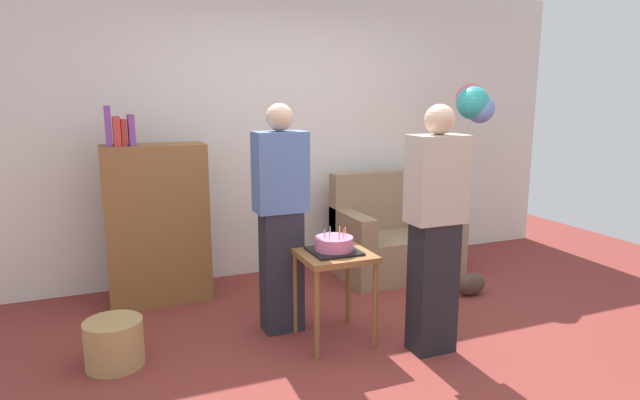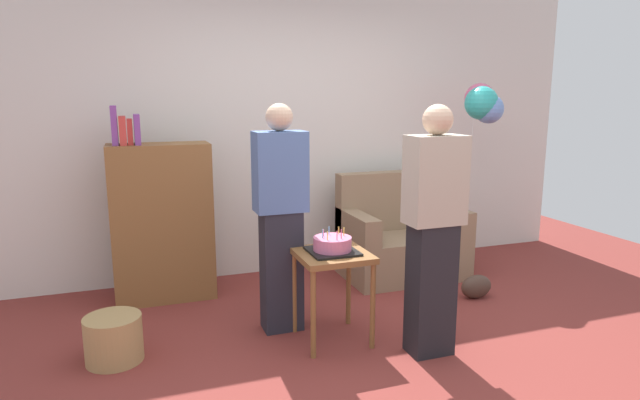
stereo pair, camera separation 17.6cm
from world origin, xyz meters
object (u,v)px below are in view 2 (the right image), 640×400
object	(u,v)px
couch	(400,239)
balloon_bunch	(483,103)
handbag	(476,286)
wicker_basket	(114,339)
person_blowing_candles	(281,218)
person_holding_cake	(433,231)
bookshelf	(162,221)
side_table	(332,266)
birthday_cake	(332,245)

from	to	relation	value
couch	balloon_bunch	world-z (taller)	balloon_bunch
handbag	balloon_bunch	size ratio (longest dim) A/B	0.16
wicker_basket	handbag	size ratio (longest dim) A/B	1.29
person_blowing_candles	handbag	xyz separation A→B (m)	(1.70, 0.03, -0.73)
couch	person_holding_cake	world-z (taller)	person_holding_cake
bookshelf	person_holding_cake	bearing A→B (deg)	-45.42
side_table	birthday_cake	bearing A→B (deg)	-25.60
wicker_basket	person_blowing_candles	bearing A→B (deg)	5.79
couch	birthday_cake	xyz separation A→B (m)	(-1.11, -1.10, 0.34)
person_blowing_candles	wicker_basket	bearing A→B (deg)	-155.36
wicker_basket	balloon_bunch	bearing A→B (deg)	13.11
person_blowing_candles	balloon_bunch	world-z (taller)	balloon_bunch
birthday_cake	wicker_basket	bearing A→B (deg)	172.70
handbag	balloon_bunch	distance (m)	1.68
birthday_cake	person_blowing_candles	xyz separation A→B (m)	(-0.28, 0.30, 0.15)
handbag	person_holding_cake	bearing A→B (deg)	-141.04
couch	wicker_basket	bearing A→B (deg)	-160.22
bookshelf	wicker_basket	bearing A→B (deg)	-110.65
couch	person_holding_cake	size ratio (longest dim) A/B	0.67
couch	balloon_bunch	xyz separation A→B (m)	(0.73, -0.15, 1.27)
couch	bookshelf	bearing A→B (deg)	176.89
wicker_basket	handbag	world-z (taller)	wicker_basket
handbag	person_blowing_candles	bearing A→B (deg)	-179.16
couch	person_blowing_candles	size ratio (longest dim) A/B	0.67
couch	bookshelf	world-z (taller)	bookshelf
person_holding_cake	balloon_bunch	world-z (taller)	balloon_bunch
wicker_basket	couch	bearing A→B (deg)	19.78
person_holding_cake	balloon_bunch	xyz separation A→B (m)	(1.30, 1.34, 0.78)
bookshelf	couch	bearing A→B (deg)	-3.11
side_table	person_blowing_candles	bearing A→B (deg)	132.75
wicker_basket	handbag	bearing A→B (deg)	2.85
birthday_cake	balloon_bunch	world-z (taller)	balloon_bunch
bookshelf	handbag	distance (m)	2.68
couch	person_blowing_candles	distance (m)	1.67
person_blowing_candles	balloon_bunch	bearing A→B (deg)	35.78
bookshelf	balloon_bunch	xyz separation A→B (m)	(2.88, -0.27, 0.94)
wicker_basket	balloon_bunch	xyz separation A→B (m)	(3.27, 0.76, 1.46)
person_holding_cake	wicker_basket	distance (m)	2.16
side_table	handbag	world-z (taller)	side_table
birthday_cake	couch	bearing A→B (deg)	44.66
side_table	balloon_bunch	size ratio (longest dim) A/B	0.35
side_table	wicker_basket	bearing A→B (deg)	172.70
birthday_cake	wicker_basket	size ratio (longest dim) A/B	0.89
bookshelf	wicker_basket	xyz separation A→B (m)	(-0.39, -1.03, -0.52)
side_table	balloon_bunch	distance (m)	2.33
person_holding_cake	handbag	size ratio (longest dim) A/B	5.82
handbag	balloon_bunch	xyz separation A→B (m)	(0.42, 0.62, 1.51)
couch	wicker_basket	xyz separation A→B (m)	(-2.54, -0.91, -0.19)
balloon_bunch	couch	bearing A→B (deg)	168.34
bookshelf	person_blowing_candles	world-z (taller)	person_blowing_candles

